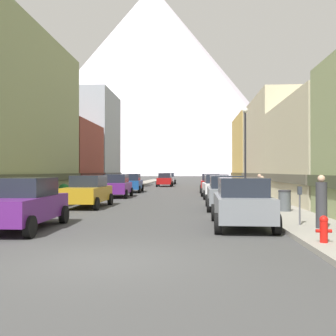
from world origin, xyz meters
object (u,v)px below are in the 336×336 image
car_driving_1 (165,180)px  parking_meter_near (300,200)px  car_left_3 (131,183)px  car_left_1 (88,191)px  car_right_1 (226,192)px  car_right_2 (216,186)px  car_driving_0 (169,178)px  streetlamp_right (245,140)px  car_left_0 (23,203)px  fire_hydrant_near (324,228)px  pedestrian_0 (259,189)px  potted_plant_0 (64,190)px  car_right_3 (211,183)px  trash_bin_right (285,200)px  pedestrian_2 (321,203)px  car_right_0 (242,202)px  pedestrian_1 (262,190)px  car_left_2 (117,186)px

car_driving_1 → parking_meter_near: size_ratio=3.31×
car_left_3 → parking_meter_near: (9.55, -22.96, 0.11)m
car_left_1 → car_right_1: bearing=-5.5°
car_right_1 → car_right_2: size_ratio=0.99×
car_driving_0 → streetlamp_right: bearing=-79.1°
car_left_0 → fire_hydrant_near: car_left_0 is taller
pedestrian_0 → potted_plant_0: bearing=170.8°
car_left_1 → potted_plant_0: (-3.20, 5.38, -0.19)m
pedestrian_0 → parking_meter_near: bearing=-92.6°
car_right_3 → streetlamp_right: (1.55, -12.77, 3.09)m
car_right_2 → car_driving_1: 22.97m
streetlamp_right → pedestrian_0: bearing=12.3°
pedestrian_0 → fire_hydrant_near: bearing=-93.2°
car_left_3 → trash_bin_right: car_left_3 is taller
car_right_3 → pedestrian_2: (2.45, -24.13, 0.06)m
car_right_0 → trash_bin_right: (2.55, 4.36, -0.26)m
trash_bin_right → pedestrian_1: 5.28m
car_left_2 → car_right_0: same height
car_right_0 → car_right_2: (0.00, 14.92, 0.00)m
car_left_0 → car_driving_0: bearing=87.3°
car_right_3 → potted_plant_0: (-10.80, -10.43, -0.19)m
car_driving_1 → car_right_3: bearing=-69.2°
car_right_3 → potted_plant_0: size_ratio=4.50×
car_right_2 → pedestrian_0: pedestrian_0 is taller
car_right_0 → car_left_2: bearing=116.0°
car_left_0 → pedestrian_0: 15.24m
car_right_3 → car_left_2: bearing=-135.3°
car_left_0 → pedestrian_2: pedestrian_2 is taller
car_left_2 → pedestrian_1: size_ratio=2.82×
parking_meter_near → trash_bin_right: size_ratio=1.36×
car_left_2 → pedestrian_0: 11.24m
car_left_3 → car_right_2: bearing=-45.4°
parking_meter_near → pedestrian_2: (0.50, -0.72, -0.06)m
pedestrian_2 → streetlamp_right: size_ratio=0.30×
car_left_0 → trash_bin_right: (10.15, 5.32, -0.26)m
car_right_2 → car_right_0: bearing=-90.0°
car_driving_0 → parking_meter_near: bearing=-81.1°
car_left_1 → pedestrian_1: car_left_1 is taller
car_driving_0 → streetlamp_right: size_ratio=0.75×
car_left_3 → car_driving_1: size_ratio=1.02×
streetlamp_right → pedestrian_1: bearing=-36.9°
car_driving_0 → pedestrian_2: bearing=-80.6°
potted_plant_0 → car_driving_0: bearing=80.9°
car_left_2 → car_driving_1: size_ratio=1.01×
fire_hydrant_near → parking_meter_near: (0.30, 3.32, 0.49)m
car_left_1 → car_left_2: (0.00, 8.28, 0.00)m
car_right_0 → pedestrian_2: 2.67m
car_right_1 → streetlamp_right: size_ratio=0.76×
car_left_0 → car_left_2: size_ratio=1.00×
car_left_3 → car_driving_1: same height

